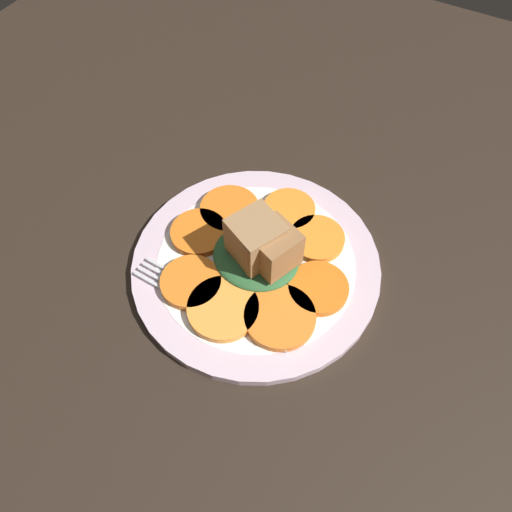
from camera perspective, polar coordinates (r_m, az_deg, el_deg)
name	(u,v)px	position (r cm, az deg, el deg)	size (l,w,h in cm)	color
table_slab	(256,272)	(53.83, 0.00, -1.84)	(120.00, 120.00, 2.00)	black
plate	(256,264)	(52.55, 0.00, -0.96)	(26.02, 26.02, 1.05)	silver
carrot_slice_0	(230,210)	(55.75, -3.04, 5.33)	(6.59, 6.59, 0.82)	orange
carrot_slice_1	(198,233)	(54.00, -6.61, 2.60)	(6.10, 6.10, 0.82)	orange
carrot_slice_2	(191,282)	(50.67, -7.45, -2.97)	(6.18, 6.18, 0.82)	orange
carrot_slice_3	(227,310)	(48.75, -3.33, -6.22)	(7.04, 7.04, 0.82)	#F99438
carrot_slice_4	(280,317)	(48.40, 2.74, -6.97)	(6.98, 6.98, 0.82)	orange
carrot_slice_5	(319,287)	(50.36, 7.21, -3.51)	(6.07, 6.07, 0.82)	orange
carrot_slice_6	(317,239)	(53.62, 6.97, 1.98)	(5.90, 5.90, 0.82)	orange
carrot_slice_7	(287,209)	(55.81, 3.57, 5.36)	(5.81, 5.81, 0.82)	orange
center_pile	(260,247)	(49.50, 0.48, 0.99)	(9.23, 8.18, 6.36)	#2D6033
fork	(207,303)	(49.55, -5.60, -5.33)	(17.50, 2.51, 0.40)	silver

